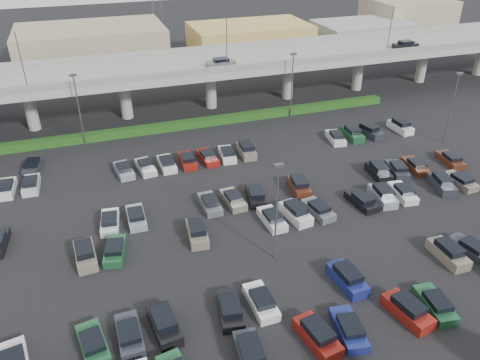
# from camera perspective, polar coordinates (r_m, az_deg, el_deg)

# --- Properties ---
(ground) EXTENTS (280.00, 280.00, 0.00)m
(ground) POSITION_cam_1_polar(r_m,az_deg,el_deg) (51.93, 0.81, -4.10)
(ground) COLOR black
(overpass) EXTENTS (150.00, 13.00, 15.80)m
(overpass) POSITION_cam_1_polar(r_m,az_deg,el_deg) (77.00, -7.53, 13.15)
(overpass) COLOR gray
(overpass) RESTS_ON ground
(hedge) EXTENTS (66.00, 1.60, 1.10)m
(hedge) POSITION_cam_1_polar(r_m,az_deg,el_deg) (72.84, -5.83, 6.86)
(hedge) COLOR #173E12
(hedge) RESTS_ON ground
(parked_cars) EXTENTS (63.05, 41.67, 1.67)m
(parked_cars) POSITION_cam_1_polar(r_m,az_deg,el_deg) (48.78, 1.00, -5.77)
(parked_cars) COLOR maroon
(parked_cars) RESTS_ON ground
(light_poles) EXTENTS (66.90, 48.38, 10.30)m
(light_poles) POSITION_cam_1_polar(r_m,az_deg,el_deg) (49.32, -4.45, 2.28)
(light_poles) COLOR #47484C
(light_poles) RESTS_ON ground
(distant_buildings) EXTENTS (138.00, 24.00, 9.00)m
(distant_buildings) POSITION_cam_1_polar(r_m,az_deg,el_deg) (108.67, -4.14, 16.60)
(distant_buildings) COLOR gray
(distant_buildings) RESTS_ON ground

